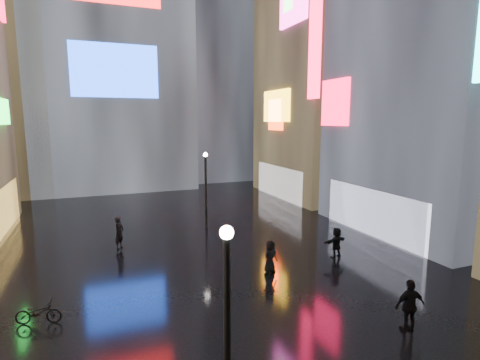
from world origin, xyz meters
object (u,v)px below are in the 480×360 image
lamp_far (206,185)px  bicycle (38,313)px  pedestrian_3 (410,306)px  lamp_near (227,327)px

lamp_far → bicycle: size_ratio=3.21×
bicycle → pedestrian_3: bearing=-99.1°
lamp_near → bicycle: bearing=122.2°
lamp_near → lamp_far: 17.79m
pedestrian_3 → bicycle: (-12.18, 5.29, -0.52)m
pedestrian_3 → bicycle: size_ratio=1.17×
lamp_near → pedestrian_3: lamp_near is taller
lamp_far → pedestrian_3: size_ratio=2.75×
lamp_far → bicycle: 13.67m
lamp_near → lamp_far: same height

